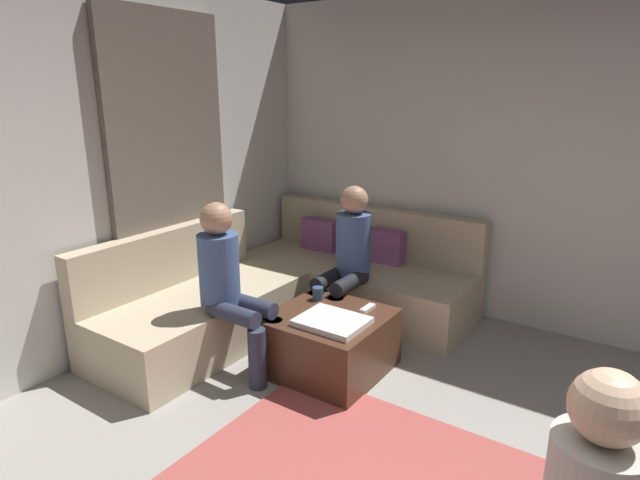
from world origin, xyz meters
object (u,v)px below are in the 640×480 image
(coffee_mug, at_px, (318,293))
(person_on_couch_back, at_px, (347,256))
(sectional_couch, at_px, (293,289))
(game_remote, at_px, (368,308))
(person_on_couch_side, at_px, (230,282))
(ottoman, at_px, (329,342))

(coffee_mug, relative_size, person_on_couch_back, 0.08)
(sectional_couch, distance_m, game_remote, 0.96)
(person_on_couch_back, bearing_deg, game_remote, 137.85)
(person_on_couch_side, bearing_deg, ottoman, 123.51)
(ottoman, height_order, game_remote, game_remote)
(person_on_couch_back, distance_m, person_on_couch_side, 1.02)
(sectional_couch, relative_size, ottoman, 3.36)
(ottoman, height_order, person_on_couch_side, person_on_couch_side)
(game_remote, xyz_separation_m, person_on_couch_back, (-0.39, 0.36, 0.23))
(ottoman, bearing_deg, sectional_couch, 143.93)
(person_on_couch_back, height_order, person_on_couch_side, same)
(sectional_couch, xyz_separation_m, person_on_couch_side, (0.15, -0.90, 0.38))
(person_on_couch_back, bearing_deg, person_on_couch_side, 69.59)
(sectional_couch, xyz_separation_m, person_on_couch_back, (0.50, 0.06, 0.38))
(coffee_mug, distance_m, person_on_couch_side, 0.68)
(sectional_couch, height_order, ottoman, sectional_couch)
(sectional_couch, bearing_deg, person_on_couch_back, 6.26)
(ottoman, height_order, coffee_mug, coffee_mug)
(game_remote, distance_m, person_on_couch_back, 0.58)
(coffee_mug, bearing_deg, ottoman, -39.29)
(person_on_couch_back, bearing_deg, sectional_couch, 6.26)
(ottoman, height_order, person_on_couch_back, person_on_couch_back)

